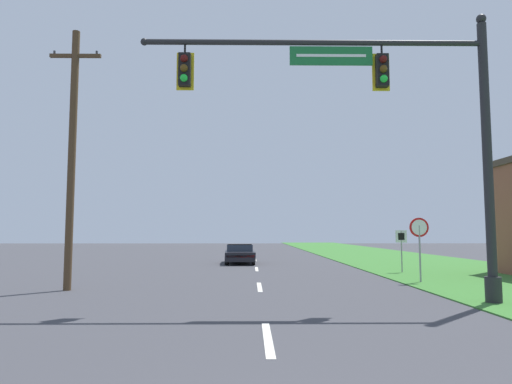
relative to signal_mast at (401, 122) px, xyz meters
The scene contains 7 objects.
grass_verge_right 21.58m from the signal_mast, 71.86° to the left, with size 10.00×110.00×0.04m.
road_center_line 13.57m from the signal_mast, 108.40° to the left, with size 0.16×34.80×0.01m.
signal_mast is the anchor object (origin of this frame).
car_ahead 17.86m from the signal_mast, 106.81° to the left, with size 2.01×4.44×1.19m.
stop_sign 6.61m from the signal_mast, 65.78° to the left, with size 0.76×0.07×2.50m.
route_sign_post 10.68m from the signal_mast, 72.23° to the left, with size 0.55×0.06×2.03m.
utility_pole_near 10.98m from the signal_mast, 163.73° to the left, with size 1.80×0.26×9.13m.
Camera 1 is at (-0.32, -2.64, 1.96)m, focal length 32.00 mm.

